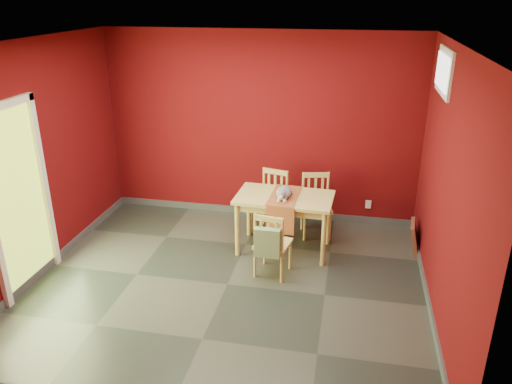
% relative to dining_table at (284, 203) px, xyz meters
% --- Properties ---
extents(ground, '(4.50, 4.50, 0.00)m').
position_rel_dining_table_xyz_m(ground, '(-0.52, -0.97, -0.66)').
color(ground, '#2D342D').
rests_on(ground, ground).
extents(room_shell, '(4.50, 4.50, 4.50)m').
position_rel_dining_table_xyz_m(room_shell, '(-0.52, -0.97, -0.61)').
color(room_shell, '#53080B').
rests_on(room_shell, ground).
extents(doorway, '(0.06, 1.01, 2.13)m').
position_rel_dining_table_xyz_m(doorway, '(-2.74, -1.37, 0.46)').
color(doorway, '#B7D838').
rests_on(doorway, ground).
extents(window, '(0.05, 0.90, 0.50)m').
position_rel_dining_table_xyz_m(window, '(1.71, 0.03, 1.69)').
color(window, white).
rests_on(window, room_shell).
extents(outlet_plate, '(0.08, 0.02, 0.12)m').
position_rel_dining_table_xyz_m(outlet_plate, '(1.08, 1.02, -0.36)').
color(outlet_plate, silver).
rests_on(outlet_plate, room_shell).
extents(dining_table, '(1.25, 0.76, 0.76)m').
position_rel_dining_table_xyz_m(dining_table, '(0.00, 0.00, 0.00)').
color(dining_table, '#D1BD61').
rests_on(dining_table, ground).
extents(table_runner, '(0.38, 0.74, 0.37)m').
position_rel_dining_table_xyz_m(table_runner, '(0.00, -0.12, 0.04)').
color(table_runner, '#964E26').
rests_on(table_runner, dining_table).
extents(chair_far_left, '(0.49, 0.49, 0.87)m').
position_rel_dining_table_xyz_m(chair_far_left, '(-0.26, 0.53, -0.22)').
color(chair_far_left, '#D1BD61').
rests_on(chair_far_left, ground).
extents(chair_far_right, '(0.48, 0.48, 0.86)m').
position_rel_dining_table_xyz_m(chair_far_right, '(0.36, 0.55, -0.23)').
color(chair_far_right, '#D1BD61').
rests_on(chair_far_right, ground).
extents(chair_near, '(0.45, 0.45, 0.83)m').
position_rel_dining_table_xyz_m(chair_near, '(-0.05, -0.65, -0.24)').
color(chair_near, '#D1BD61').
rests_on(chair_near, ground).
extents(tote_bag, '(0.29, 0.18, 0.42)m').
position_rel_dining_table_xyz_m(tote_bag, '(-0.07, -0.86, -0.13)').
color(tote_bag, '#7B9F66').
rests_on(tote_bag, chair_near).
extents(cat, '(0.25, 0.41, 0.20)m').
position_rel_dining_table_xyz_m(cat, '(-0.01, -0.05, 0.19)').
color(cat, slate).
rests_on(cat, table_runner).
extents(picture_frame, '(0.18, 0.42, 0.40)m').
position_rel_dining_table_xyz_m(picture_frame, '(1.67, 0.28, -0.46)').
color(picture_frame, brown).
rests_on(picture_frame, ground).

